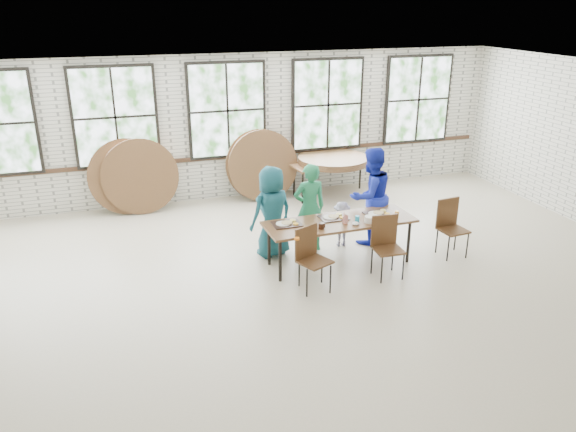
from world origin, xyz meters
name	(u,v)px	position (x,y,z in m)	size (l,w,h in m)	color
room	(227,113)	(0.00, 4.44, 1.83)	(12.00, 12.00, 12.00)	#AFA58B
dining_table	(340,224)	(0.96, 0.72, 0.69)	(2.43, 0.88, 0.74)	brown
chair_near_left	(310,253)	(0.24, 0.09, 0.56)	(0.55, 0.54, 0.95)	#4E301A
chair_near_right	(386,241)	(1.49, 0.15, 0.56)	(0.44, 0.43, 0.95)	#4E301A
chair_spare	(450,222)	(2.85, 0.51, 0.56)	(0.46, 0.45, 0.95)	#4E301A
adult_teal	(272,212)	(0.04, 1.37, 0.76)	(0.74, 0.48, 1.52)	#174D5A
adult_green	(309,208)	(0.69, 1.37, 0.76)	(0.55, 0.36, 1.52)	#217F50
toddler	(342,224)	(1.28, 1.37, 0.40)	(0.51, 0.29, 0.79)	#18123A
adult_blue	(370,196)	(1.80, 1.37, 0.85)	(0.82, 0.64, 1.69)	#1A2BBB
storage_table	(333,165)	(2.13, 3.86, 0.69)	(1.87, 0.93, 0.74)	brown
tabletop_clutter	(344,220)	(1.01, 0.68, 0.77)	(2.01, 0.59, 0.11)	black
round_tops_stacked	(333,160)	(2.13, 3.86, 0.80)	(1.50, 1.50, 0.13)	brown
round_tops_leaning	(200,171)	(-0.67, 4.13, 0.73)	(4.25, 0.42, 1.49)	brown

